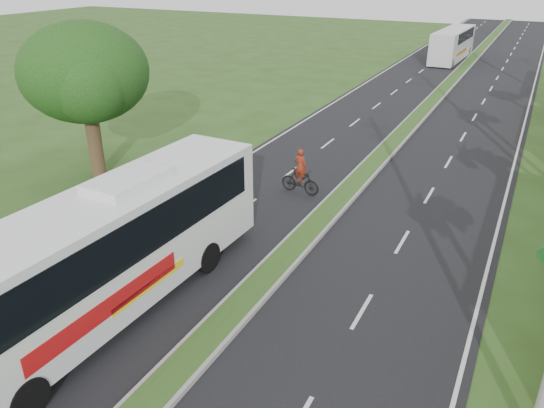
% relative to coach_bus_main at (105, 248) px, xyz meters
% --- Properties ---
extents(ground, '(180.00, 180.00, 0.00)m').
position_rel_coach_bus_main_xyz_m(ground, '(3.42, -1.55, -2.27)').
color(ground, '#30491A').
rests_on(ground, ground).
extents(road_asphalt, '(14.00, 160.00, 0.02)m').
position_rel_coach_bus_main_xyz_m(road_asphalt, '(3.42, 18.45, -2.26)').
color(road_asphalt, black).
rests_on(road_asphalt, ground).
extents(median_strip, '(1.20, 160.00, 0.18)m').
position_rel_coach_bus_main_xyz_m(median_strip, '(3.42, 18.45, -2.17)').
color(median_strip, gray).
rests_on(median_strip, ground).
extents(lane_edge_left, '(0.12, 160.00, 0.01)m').
position_rel_coach_bus_main_xyz_m(lane_edge_left, '(-3.28, 18.45, -2.27)').
color(lane_edge_left, silver).
rests_on(lane_edge_left, ground).
extents(lane_edge_right, '(0.12, 160.00, 0.01)m').
position_rel_coach_bus_main_xyz_m(lane_edge_right, '(10.12, 18.45, -2.27)').
color(lane_edge_right, silver).
rests_on(lane_edge_right, ground).
extents(shade_tree, '(6.30, 6.00, 7.54)m').
position_rel_coach_bus_main_xyz_m(shade_tree, '(-8.70, 8.47, 2.76)').
color(shade_tree, '#473321').
rests_on(shade_tree, ground).
extents(coach_bus_main, '(3.06, 12.85, 4.13)m').
position_rel_coach_bus_main_xyz_m(coach_bus_main, '(0.00, 0.00, 0.00)').
color(coach_bus_main, white).
rests_on(coach_bus_main, ground).
extents(coach_bus_far, '(2.87, 11.23, 3.24)m').
position_rel_coach_bus_main_xyz_m(coach_bus_far, '(1.36, 51.26, -0.43)').
color(coach_bus_far, silver).
rests_on(coach_bus_far, ground).
extents(motorcyclist, '(2.00, 0.72, 2.18)m').
position_rel_coach_bus_main_xyz_m(motorcyclist, '(1.42, 11.01, -1.50)').
color(motorcyclist, black).
rests_on(motorcyclist, ground).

